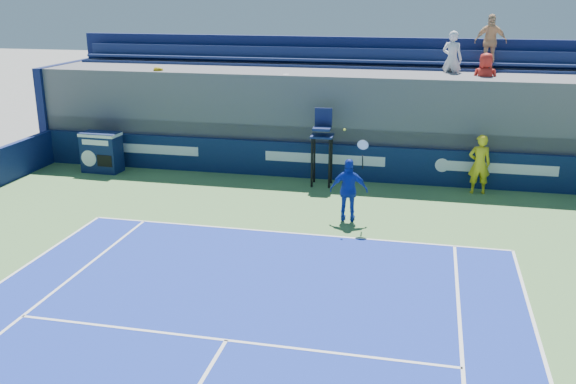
% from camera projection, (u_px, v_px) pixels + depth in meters
% --- Properties ---
extents(ball_person, '(0.73, 0.53, 1.86)m').
position_uv_depth(ball_person, '(479.00, 164.00, 19.65)').
color(ball_person, yellow).
rests_on(ball_person, apron).
extents(back_hoarding, '(20.40, 0.21, 1.20)m').
position_uv_depth(back_hoarding, '(325.00, 161.00, 21.29)').
color(back_hoarding, '#0B1A41').
rests_on(back_hoarding, ground).
extents(match_clock, '(1.36, 0.79, 1.40)m').
position_uv_depth(match_clock, '(102.00, 151.00, 22.08)').
color(match_clock, '#0D1B45').
rests_on(match_clock, ground).
extents(umpire_chair, '(0.73, 0.73, 2.48)m').
position_uv_depth(umpire_chair, '(322.00, 139.00, 20.33)').
color(umpire_chair, black).
rests_on(umpire_chair, ground).
extents(tennis_player, '(1.03, 0.47, 2.57)m').
position_uv_depth(tennis_player, '(349.00, 190.00, 17.28)').
color(tennis_player, '#1532B0').
rests_on(tennis_player, apron).
extents(stadium_seating, '(21.00, 4.05, 5.27)m').
position_uv_depth(stadium_seating, '(335.00, 113.00, 22.83)').
color(stadium_seating, '#525257').
rests_on(stadium_seating, ground).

